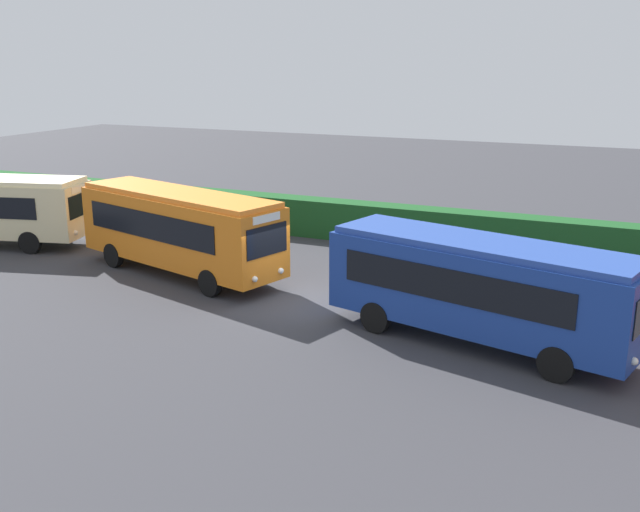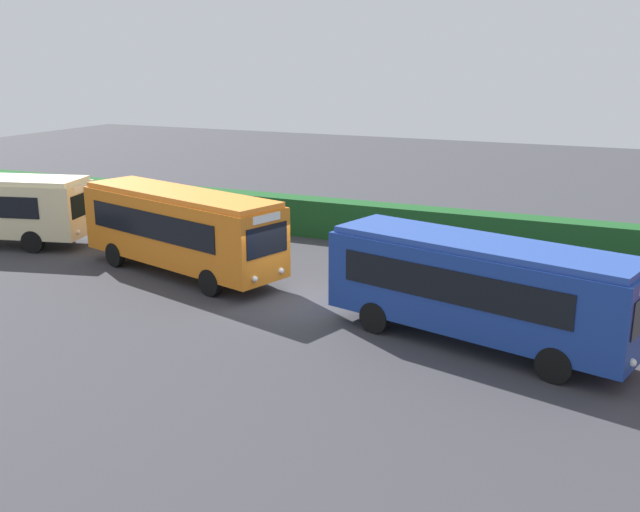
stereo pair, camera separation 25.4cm
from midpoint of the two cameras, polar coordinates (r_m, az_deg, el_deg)
The scene contains 5 objects.
ground_plane at distance 25.72m, azimuth -2.56°, elevation -3.61°, with size 104.63×104.63×0.00m, color #38383D.
bus_orange at distance 28.96m, azimuth -11.18°, elevation 2.20°, with size 9.75×4.93×3.32m.
bus_blue at distance 22.01m, azimuth 12.06°, elevation -2.23°, with size 9.62×4.75×3.18m.
person_left at distance 24.99m, azimuth 14.65°, elevation -2.30°, with size 0.46×0.28×1.86m.
hedge_row at distance 33.78m, azimuth 4.50°, elevation 2.55°, with size 64.31×1.25×1.78m, color #1A5122.
Camera 1 is at (10.80, -21.79, 8.37)m, focal length 40.94 mm.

